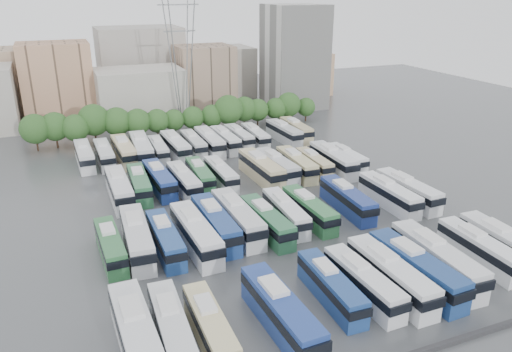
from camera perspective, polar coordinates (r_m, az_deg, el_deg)
name	(u,v)px	position (r m, az deg, el deg)	size (l,w,h in m)	color
ground	(259,211)	(71.97, 0.40, -3.99)	(220.00, 220.00, 0.00)	#424447
tree_line	(173,117)	(108.03, -9.47, 6.70)	(64.35, 8.07, 8.19)	black
city_buildings	(126,79)	(135.13, -14.68, 10.71)	(102.00, 35.00, 20.00)	#9E998E
apartment_tower	(294,57)	(133.33, 4.42, 13.41)	(14.00, 14.00, 26.00)	silver
electricity_pylon	(180,43)	(114.11, -8.65, 14.84)	(9.00, 6.91, 33.83)	slate
bus_r0_s0	(137,336)	(46.36, -13.48, -17.36)	(3.17, 13.27, 4.14)	silver
bus_r0_s1	(172,329)	(46.97, -9.61, -16.82)	(2.99, 11.76, 3.66)	silver
bus_r0_s2	(210,327)	(46.92, -5.25, -16.78)	(2.51, 11.03, 3.45)	beige
bus_r0_s4	(281,312)	(48.07, 2.86, -15.23)	(3.30, 12.99, 4.04)	navy
bus_r0_s6	(331,286)	(52.46, 8.57, -12.36)	(2.76, 11.30, 3.52)	navy
bus_r0_s7	(363,282)	(53.60, 12.13, -11.76)	(2.94, 11.73, 3.66)	silver
bus_r0_s8	(391,275)	(55.09, 15.12, -10.85)	(2.90, 12.87, 4.03)	silver
bus_r0_s9	(416,268)	(56.84, 17.79, -10.03)	(3.43, 13.37, 4.16)	navy
bus_r0_s10	(436,259)	(59.31, 19.93, -8.90)	(3.42, 13.60, 4.24)	silver
bus_r0_s12	(479,249)	(63.86, 24.18, -7.60)	(2.84, 11.83, 3.69)	silver
bus_r0_s13	(504,244)	(65.85, 26.50, -7.00)	(3.18, 12.61, 3.93)	silver
bus_r1_s0	(110,246)	(61.66, -16.29, -7.64)	(2.72, 11.16, 3.48)	#2E6C3B
bus_r1_s1	(137,237)	(62.06, -13.46, -6.83)	(3.50, 13.24, 4.12)	silver
bus_r1_s2	(165,239)	(61.54, -10.33, -7.05)	(2.57, 11.71, 3.67)	navy
bus_r1_s3	(196,233)	(61.64, -6.91, -6.54)	(3.35, 13.38, 4.17)	silver
bus_r1_s4	(215,223)	(64.06, -4.68, -5.39)	(2.93, 13.00, 4.07)	navy
bus_r1_s5	(237,217)	(65.27, -2.14, -4.75)	(3.09, 13.37, 4.18)	silver
bus_r1_s6	(267,221)	(64.78, 1.23, -5.16)	(3.12, 12.04, 3.75)	#2D6942
bus_r1_s7	(286,212)	(67.43, 3.40, -4.15)	(3.02, 11.62, 3.62)	silver
bus_r1_s8	(309,209)	(68.52, 6.09, -3.79)	(2.90, 11.77, 3.67)	#317240
bus_r1_s10	(347,199)	(72.29, 10.39, -2.60)	(3.14, 12.33, 3.84)	navy
bus_r1_s12	(389,194)	(75.31, 14.96, -2.01)	(2.77, 12.18, 3.81)	white
bus_r1_s13	(408,190)	(77.46, 16.96, -1.56)	(3.15, 12.41, 3.86)	silver
bus_r2_s1	(119,188)	(77.29, -15.36, -1.38)	(2.82, 12.80, 4.01)	silver
bus_r2_s2	(139,184)	(78.74, -13.19, -0.87)	(3.13, 11.90, 3.70)	#2F6E42
bus_r2_s3	(159,179)	(79.72, -10.99, -0.36)	(3.21, 12.38, 3.85)	navy
bus_r2_s4	(184,181)	(78.67, -8.25, -0.55)	(3.00, 11.82, 3.68)	silver
bus_r2_s5	(200,175)	(81.10, -6.42, 0.15)	(2.90, 11.26, 3.50)	#307040
bus_r2_s6	(221,174)	(81.24, -4.04, 0.27)	(2.54, 11.24, 3.52)	silver
bus_r2_s8	(261,168)	(82.50, 0.59, 0.88)	(3.30, 13.34, 4.16)	beige
bus_r2_s9	(277,166)	(84.13, 2.40, 1.17)	(3.16, 12.43, 3.87)	silver
bus_r2_s10	(296,164)	(85.33, 4.65, 1.38)	(3.08, 12.23, 3.81)	beige
bus_r2_s11	(314,163)	(86.77, 6.66, 1.50)	(2.68, 10.85, 3.38)	#C9B88A
bus_r2_s12	(333,160)	(87.79, 8.80, 1.87)	(3.17, 13.11, 4.09)	silver
bus_r2_s13	(346,158)	(90.28, 10.29, 2.08)	(2.42, 10.79, 3.38)	silver
bus_r3_s0	(84,155)	(94.53, -19.02, 2.23)	(2.87, 12.10, 3.78)	silver
bus_r3_s1	(104,154)	(94.30, -16.95, 2.40)	(2.72, 11.79, 3.69)	silver
bus_r3_s2	(124,151)	(94.62, -14.84, 2.79)	(3.20, 12.91, 4.02)	beige
bus_r3_s3	(141,149)	(94.69, -12.96, 3.05)	(3.67, 13.83, 4.30)	silver
bus_r3_s4	(158,149)	(95.22, -11.09, 3.02)	(2.70, 10.88, 3.39)	silver
bus_r3_s5	(176,146)	(95.72, -9.18, 3.41)	(3.22, 12.71, 3.96)	white
bus_r3_s6	(194,144)	(97.11, -7.14, 3.68)	(2.59, 11.57, 3.63)	silver
bus_r3_s7	(209,142)	(97.55, -5.34, 3.94)	(2.85, 12.79, 4.01)	silver
bus_r3_s8	(225,140)	(98.97, -3.54, 4.17)	(2.76, 11.95, 3.74)	white
bus_r3_s9	(239,137)	(101.11, -1.96, 4.51)	(2.71, 11.38, 3.55)	silver
bus_r3_s10	(255,136)	(101.69, -0.09, 4.62)	(2.91, 11.48, 3.58)	silver
bus_r3_s12	(284,132)	(103.89, 3.21, 5.01)	(3.14, 12.25, 3.81)	silver
bus_r3_s13	(296,130)	(106.18, 4.60, 5.31)	(3.01, 12.11, 3.77)	#C2B385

